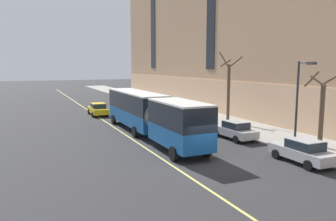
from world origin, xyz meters
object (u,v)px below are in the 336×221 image
(street_lamp, at_px, (300,96))
(taxi_cab, at_px, (98,109))
(parked_car_white_0, at_px, (142,103))
(parked_car_silver_3, at_px, (303,151))
(parked_car_silver_4, at_px, (234,130))
(parked_car_white_1, at_px, (181,115))
(street_tree_mid_block, at_px, (321,108))
(city_bus, at_px, (149,112))
(street_tree_far_uptown, at_px, (228,88))

(street_lamp, bearing_deg, taxi_cab, 111.70)
(parked_car_white_0, relative_size, street_lamp, 0.67)
(parked_car_silver_3, height_order, parked_car_silver_4, same)
(parked_car_white_1, height_order, street_tree_mid_block, street_tree_mid_block)
(taxi_cab, distance_m, street_lamp, 25.54)
(city_bus, distance_m, parked_car_white_0, 19.91)
(parked_car_white_0, xyz_separation_m, street_tree_far_uptown, (4.12, -16.12, 3.00))
(taxi_cab, height_order, street_lamp, street_lamp)
(parked_car_silver_3, bearing_deg, street_tree_far_uptown, 74.20)
(street_tree_far_uptown, bearing_deg, parked_car_silver_3, -105.80)
(street_tree_far_uptown, bearing_deg, street_lamp, -100.58)
(street_tree_far_uptown, bearing_deg, street_tree_mid_block, -89.94)
(parked_car_white_0, height_order, taxi_cab, same)
(parked_car_white_1, distance_m, parked_car_silver_3, 17.33)
(parked_car_white_0, relative_size, parked_car_silver_4, 0.95)
(parked_car_white_1, relative_size, taxi_cab, 0.94)
(city_bus, relative_size, parked_car_white_1, 4.11)
(city_bus, xyz_separation_m, taxi_cab, (-1.43, 14.27, -1.36))
(parked_car_white_1, height_order, street_tree_far_uptown, street_tree_far_uptown)
(taxi_cab, relative_size, street_tree_mid_block, 0.83)
(parked_car_silver_4, xyz_separation_m, street_lamp, (1.66, -5.34, 3.31))
(parked_car_white_0, bearing_deg, parked_car_white_1, -90.22)
(parked_car_white_1, relative_size, street_tree_far_uptown, 0.58)
(parked_car_silver_3, xyz_separation_m, street_lamp, (1.78, 2.19, 3.31))
(street_tree_far_uptown, height_order, street_lamp, street_tree_far_uptown)
(parked_car_white_1, relative_size, street_lamp, 0.69)
(parked_car_silver_3, distance_m, street_lamp, 4.35)
(parked_car_silver_4, distance_m, taxi_cab, 19.75)
(street_lamp, bearing_deg, street_tree_far_uptown, 79.42)
(parked_car_silver_3, relative_size, taxi_cab, 0.95)
(parked_car_silver_3, distance_m, parked_car_silver_4, 7.53)
(parked_car_white_0, distance_m, taxi_cab, 8.82)
(parked_car_silver_4, bearing_deg, city_bus, 148.08)
(parked_car_silver_4, bearing_deg, parked_car_white_1, 91.50)
(city_bus, distance_m, street_lamp, 12.35)
(city_bus, height_order, parked_car_white_1, city_bus)
(street_tree_far_uptown, bearing_deg, city_bus, -164.66)
(parked_car_silver_3, xyz_separation_m, parked_car_silver_4, (0.12, 7.53, -0.00))
(parked_car_white_0, bearing_deg, city_bus, -107.80)
(taxi_cab, relative_size, street_lamp, 0.74)
(street_tree_far_uptown, relative_size, street_lamp, 1.19)
(taxi_cab, bearing_deg, city_bus, -84.29)
(city_bus, xyz_separation_m, street_tree_far_uptown, (10.19, 2.79, 1.64))
(street_lamp, bearing_deg, street_tree_mid_block, 1.35)
(taxi_cab, distance_m, street_tree_mid_block, 26.29)
(parked_car_silver_4, bearing_deg, parked_car_silver_3, -90.91)
(parked_car_white_0, distance_m, parked_car_silver_3, 30.36)
(street_tree_mid_block, relative_size, street_tree_far_uptown, 0.75)
(city_bus, distance_m, street_tree_far_uptown, 10.69)
(parked_car_white_0, bearing_deg, street_tree_mid_block, -81.65)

